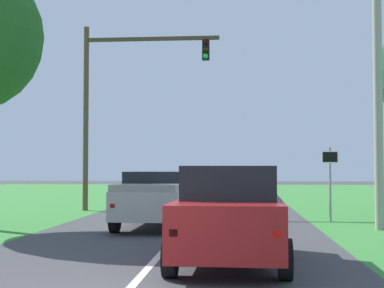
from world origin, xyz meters
name	(u,v)px	position (x,y,z in m)	size (l,w,h in m)	color
ground_plane	(180,232)	(0.00, 9.16, 0.00)	(120.00, 120.00, 0.00)	#424244
red_suv_near	(230,213)	(1.58, 3.89, 1.04)	(2.34, 4.74, 1.98)	maroon
pickup_truck_lead	(157,198)	(-0.91, 10.53, 0.95)	(2.32, 5.53, 1.81)	#B7B2A8
traffic_light	(117,92)	(-3.67, 17.11, 5.35)	(6.17, 0.40, 8.32)	brown
keep_moving_sign	(330,174)	(5.05, 12.92, 1.70)	(0.60, 0.09, 2.66)	gray
utility_pole_right	(378,93)	(6.13, 10.32, 4.29)	(0.28, 0.28, 8.58)	#9E998E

